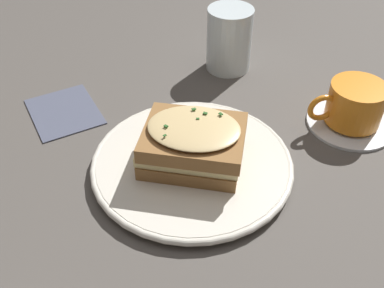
{
  "coord_description": "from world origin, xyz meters",
  "views": [
    {
      "loc": [
        0.35,
        -0.24,
        0.41
      ],
      "look_at": [
        -0.01,
        -0.02,
        0.04
      ],
      "focal_mm": 42.0,
      "sensor_mm": 36.0,
      "label": 1
    }
  ],
  "objects_px": {
    "dinner_plate": "(192,164)",
    "sandwich": "(193,144)",
    "water_glass": "(229,39)",
    "teacup_with_saucer": "(353,108)",
    "napkin": "(64,111)"
  },
  "relations": [
    {
      "from": "teacup_with_saucer",
      "to": "water_glass",
      "type": "relative_size",
      "value": 1.25
    },
    {
      "from": "water_glass",
      "to": "napkin",
      "type": "relative_size",
      "value": 0.91
    },
    {
      "from": "teacup_with_saucer",
      "to": "napkin",
      "type": "distance_m",
      "value": 0.42
    },
    {
      "from": "dinner_plate",
      "to": "sandwich",
      "type": "height_order",
      "value": "sandwich"
    },
    {
      "from": "dinner_plate",
      "to": "sandwich",
      "type": "distance_m",
      "value": 0.04
    },
    {
      "from": "dinner_plate",
      "to": "teacup_with_saucer",
      "type": "xyz_separation_m",
      "value": [
        0.04,
        0.24,
        0.02
      ]
    },
    {
      "from": "napkin",
      "to": "water_glass",
      "type": "bearing_deg",
      "value": 85.78
    },
    {
      "from": "sandwich",
      "to": "water_glass",
      "type": "bearing_deg",
      "value": 135.49
    },
    {
      "from": "teacup_with_saucer",
      "to": "napkin",
      "type": "xyz_separation_m",
      "value": [
        -0.24,
        -0.34,
        -0.03
      ]
    },
    {
      "from": "sandwich",
      "to": "dinner_plate",
      "type": "bearing_deg",
      "value": 175.9
    },
    {
      "from": "sandwich",
      "to": "water_glass",
      "type": "xyz_separation_m",
      "value": [
        -0.19,
        0.18,
        0.01
      ]
    },
    {
      "from": "dinner_plate",
      "to": "napkin",
      "type": "xyz_separation_m",
      "value": [
        -0.2,
        -0.1,
        -0.01
      ]
    },
    {
      "from": "dinner_plate",
      "to": "water_glass",
      "type": "distance_m",
      "value": 0.26
    },
    {
      "from": "teacup_with_saucer",
      "to": "dinner_plate",
      "type": "bearing_deg",
      "value": 9.79
    },
    {
      "from": "water_glass",
      "to": "sandwich",
      "type": "bearing_deg",
      "value": -44.51
    }
  ]
}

